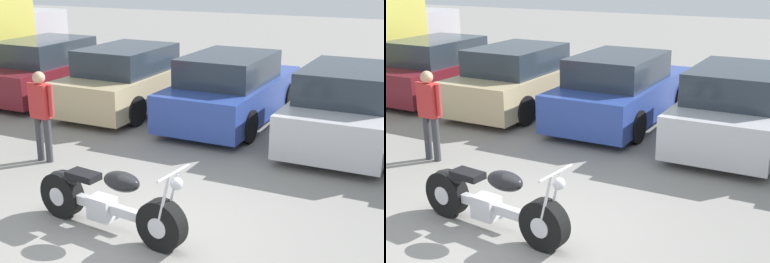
# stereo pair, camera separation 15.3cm
# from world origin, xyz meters

# --- Properties ---
(ground_plane) EXTENTS (60.00, 60.00, 0.00)m
(ground_plane) POSITION_xyz_m (0.00, 0.00, 0.00)
(ground_plane) COLOR gray
(motorcycle) EXTENTS (2.29, 0.71, 1.03)m
(motorcycle) POSITION_xyz_m (-0.40, 0.01, 0.40)
(motorcycle) COLOR black
(motorcycle) RESTS_ON ground_plane
(parked_car_maroon) EXTENTS (1.87, 4.21, 1.48)m
(parked_car_maroon) POSITION_xyz_m (-5.91, 5.50, 0.69)
(parked_car_maroon) COLOR maroon
(parked_car_maroon) RESTS_ON ground_plane
(parked_car_champagne) EXTENTS (1.87, 4.21, 1.48)m
(parked_car_champagne) POSITION_xyz_m (-3.39, 5.37, 0.69)
(parked_car_champagne) COLOR #C6B284
(parked_car_champagne) RESTS_ON ground_plane
(parked_car_blue) EXTENTS (1.87, 4.21, 1.48)m
(parked_car_blue) POSITION_xyz_m (-0.88, 5.38, 0.69)
(parked_car_blue) COLOR #2D479E
(parked_car_blue) RESTS_ON ground_plane
(parked_car_silver) EXTENTS (1.87, 4.21, 1.48)m
(parked_car_silver) POSITION_xyz_m (1.64, 5.05, 0.69)
(parked_car_silver) COLOR #BCBCC1
(parked_car_silver) RESTS_ON ground_plane
(person_standing) EXTENTS (0.52, 0.21, 1.58)m
(person_standing) POSITION_xyz_m (-2.84, 1.64, 0.93)
(person_standing) COLOR #38383D
(person_standing) RESTS_ON ground_plane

